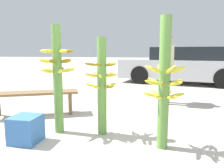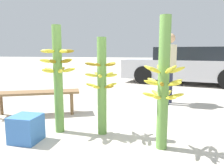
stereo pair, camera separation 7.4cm
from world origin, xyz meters
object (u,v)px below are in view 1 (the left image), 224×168
parked_car (183,66)px  produce_crate (26,129)px  banana_stalk_left (58,76)px  vendor_person (167,63)px  banana_stalk_right (164,84)px  banana_stalk_center (102,85)px  market_bench (34,95)px

parked_car → produce_crate: size_ratio=13.38×
banana_stalk_left → vendor_person: (1.62, 2.15, 0.10)m
banana_stalk_right → banana_stalk_left: bearing=170.5°
banana_stalk_center → produce_crate: (-0.90, -0.49, -0.54)m
banana_stalk_right → produce_crate: (-1.73, -0.18, -0.62)m
market_bench → parked_car: bearing=32.6°
banana_stalk_left → banana_stalk_center: size_ratio=1.12×
banana_stalk_left → produce_crate: banana_stalk_left is taller
parked_car → banana_stalk_right: bearing=-177.6°
banana_stalk_left → banana_stalk_center: banana_stalk_left is taller
vendor_person → parked_car: vendor_person is taller
banana_stalk_center → banana_stalk_right: bearing=-20.2°
parked_car → banana_stalk_center: bearing=173.8°
vendor_person → produce_crate: bearing=163.8°
market_bench → parked_car: size_ratio=0.34×
vendor_person → produce_crate: (-1.89, -2.58, -0.76)m
market_bench → produce_crate: market_bench is taller
parked_car → produce_crate: bearing=167.6°
banana_stalk_center → produce_crate: banana_stalk_center is taller
banana_stalk_left → banana_stalk_right: (1.47, -0.25, -0.03)m
market_bench → banana_stalk_left: bearing=-65.7°
banana_stalk_left → vendor_person: vendor_person is taller
vendor_person → parked_car: bearing=7.6°
market_bench → produce_crate: (0.55, -1.14, -0.20)m
banana_stalk_left → market_bench: 1.18m
banana_stalk_left → market_bench: banana_stalk_left is taller
market_bench → banana_stalk_right: bearing=-47.2°
banana_stalk_right → produce_crate: 1.85m
vendor_person → produce_crate: 3.28m
banana_stalk_left → vendor_person: size_ratio=0.98×
banana_stalk_center → parked_car: size_ratio=0.29×
vendor_person → parked_car: (0.76, 3.45, -0.28)m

